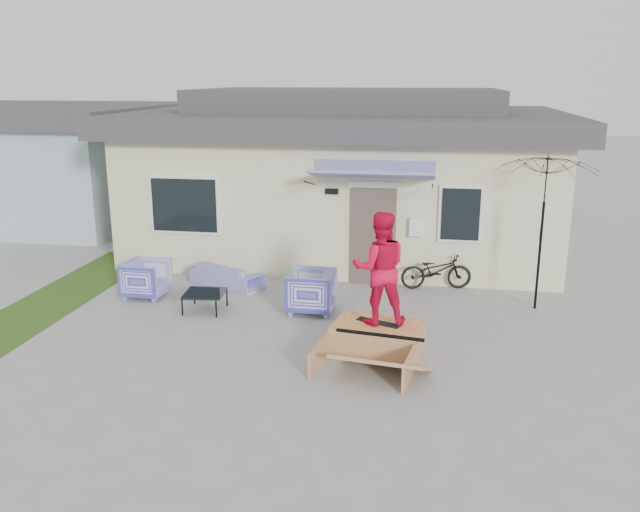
% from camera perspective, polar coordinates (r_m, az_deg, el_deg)
% --- Properties ---
extents(ground, '(90.00, 90.00, 0.00)m').
position_cam_1_polar(ground, '(10.52, -3.30, -9.33)').
color(ground, gray).
rests_on(ground, ground).
extents(grass_strip, '(1.40, 8.00, 0.01)m').
position_cam_1_polar(grass_strip, '(14.20, -22.35, -3.87)').
color(grass_strip, '#294716').
rests_on(grass_strip, ground).
extents(house, '(10.80, 8.49, 4.10)m').
position_cam_1_polar(house, '(17.62, 2.44, 7.26)').
color(house, beige).
rests_on(house, ground).
extents(neighbor_house, '(8.60, 7.60, 3.50)m').
position_cam_1_polar(neighbor_house, '(23.26, -23.71, 7.54)').
color(neighbor_house, '#94ABB9').
rests_on(neighbor_house, ground).
extents(loveseat, '(1.71, 1.12, 0.65)m').
position_cam_1_polar(loveseat, '(14.37, -8.01, -1.29)').
color(loveseat, '#282EA0').
rests_on(loveseat, ground).
extents(armchair_left, '(0.79, 0.84, 0.83)m').
position_cam_1_polar(armchair_left, '(13.95, -14.67, -1.76)').
color(armchair_left, '#282EA0').
rests_on(armchair_left, ground).
extents(armchair_right, '(0.82, 0.88, 0.89)m').
position_cam_1_polar(armchair_right, '(12.64, -0.81, -2.86)').
color(armchair_right, '#282EA0').
rests_on(armchair_right, ground).
extents(coffee_table, '(0.81, 0.81, 0.37)m').
position_cam_1_polar(coffee_table, '(12.95, -9.84, -3.86)').
color(coffee_table, black).
rests_on(coffee_table, ground).
extents(bicycle, '(1.57, 0.83, 0.96)m').
position_cam_1_polar(bicycle, '(14.21, 9.95, -0.92)').
color(bicycle, black).
rests_on(bicycle, ground).
extents(patio_umbrella, '(2.13, 2.01, 2.20)m').
position_cam_1_polar(patio_umbrella, '(13.15, 18.54, 2.93)').
color(patio_umbrella, black).
rests_on(patio_umbrella, ground).
extents(skate_ramp, '(1.66, 2.06, 0.47)m').
position_cam_1_polar(skate_ramp, '(10.96, 4.95, -6.99)').
color(skate_ramp, '#A87A4E').
rests_on(skate_ramp, ground).
extents(skateboard, '(0.77, 0.47, 0.05)m').
position_cam_1_polar(skateboard, '(10.91, 5.04, -5.65)').
color(skateboard, black).
rests_on(skateboard, skate_ramp).
extents(skater, '(1.01, 0.84, 1.83)m').
position_cam_1_polar(skater, '(10.61, 5.15, -0.90)').
color(skater, red).
rests_on(skater, skateboard).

